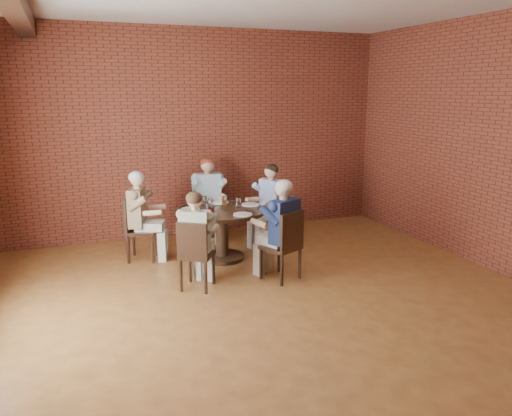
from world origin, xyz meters
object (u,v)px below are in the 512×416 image
object	(u,v)px
diner_c	(141,216)
diner_d	(197,241)
diner_a	(269,205)
diner_b	(208,200)
dining_table	(222,224)
smartphone	(247,213)
chair_b	(208,208)
chair_c	(136,226)
chair_a	(273,214)
chair_e	(285,243)
chair_d	(195,253)
diner_e	(281,230)

from	to	relation	value
diner_c	diner_d	world-z (taller)	diner_c
diner_a	diner_b	xyz separation A→B (m)	(-0.81, 0.63, 0.03)
dining_table	smartphone	bearing A→B (deg)	-53.66
chair_b	dining_table	bearing A→B (deg)	-90.00
chair_c	smartphone	bearing A→B (deg)	-98.64
chair_a	chair_c	bearing A→B (deg)	-113.49
diner_d	diner_b	bearing A→B (deg)	-76.54
diner_c	chair_e	size ratio (longest dim) A/B	1.40
chair_c	chair_d	bearing A→B (deg)	-140.15
diner_b	smartphone	xyz separation A→B (m)	(0.17, -1.37, 0.08)
diner_b	chair_e	world-z (taller)	diner_b
diner_c	chair_d	bearing A→B (deg)	-142.58
dining_table	diner_a	xyz separation A→B (m)	(0.90, 0.39, 0.12)
chair_b	diner_c	xyz separation A→B (m)	(-1.17, -0.71, 0.14)
chair_a	diner_a	distance (m)	0.17
chair_b	diner_c	world-z (taller)	diner_c
diner_d	diner_e	xyz separation A→B (m)	(1.09, -0.08, 0.04)
chair_a	diner_a	size ratio (longest dim) A/B	0.71
dining_table	diner_d	distance (m)	1.12
chair_c	diner_d	distance (m)	1.47
chair_a	smartphone	world-z (taller)	chair_a
diner_a	diner_b	size ratio (longest dim) A/B	0.96
diner_c	diner_a	bearing A→B (deg)	-70.12
diner_a	diner_d	world-z (taller)	diner_a
chair_b	chair_d	size ratio (longest dim) A/B	1.07
chair_a	diner_a	bearing A→B (deg)	-90.00
smartphone	diner_d	bearing A→B (deg)	-148.13
chair_a	diner_d	size ratio (longest dim) A/B	0.74
diner_c	diner_d	distance (m)	1.41
chair_d	smartphone	size ratio (longest dim) A/B	5.81
diner_b	smartphone	size ratio (longest dim) A/B	8.89
chair_a	diner_e	world-z (taller)	diner_e
chair_b	chair_e	world-z (taller)	chair_b
diner_b	smartphone	world-z (taller)	diner_b
chair_e	chair_a	bearing A→B (deg)	-132.02
diner_b	smartphone	distance (m)	1.39
chair_b	diner_e	xyz separation A→B (m)	(0.38, -2.12, 0.15)
diner_a	smartphone	size ratio (longest dim) A/B	8.52
diner_a	diner_c	xyz separation A→B (m)	(-1.98, 0.01, 0.00)
diner_b	diner_d	xyz separation A→B (m)	(-0.70, -1.95, -0.06)
chair_a	chair_b	xyz separation A→B (m)	(-0.87, 0.69, 0.01)
chair_d	chair_e	size ratio (longest dim) A/B	0.95
chair_d	diner_c	bearing A→B (deg)	-39.66
chair_c	chair_e	xyz separation A→B (m)	(1.67, -1.52, 0.01)
chair_b	chair_c	distance (m)	1.42
chair_a	chair_d	world-z (taller)	chair_a
chair_a	chair_d	xyz separation A→B (m)	(-1.62, -1.41, -0.02)
chair_d	diner_d	distance (m)	0.15
diner_d	chair_e	xyz separation A→B (m)	(1.12, -0.16, -0.11)
dining_table	chair_c	xyz separation A→B (m)	(-1.15, 0.42, -0.03)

